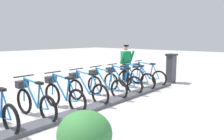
% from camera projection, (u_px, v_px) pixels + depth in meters
% --- Properties ---
extents(ground_plane, '(60.00, 60.00, 0.00)m').
position_uv_depth(ground_plane, '(83.00, 112.00, 5.77)').
color(ground_plane, '#BFB3B0').
extents(dock_rail_base, '(0.44, 9.31, 0.10)m').
position_uv_depth(dock_rail_base, '(83.00, 111.00, 5.76)').
color(dock_rail_base, '#47474C').
rests_on(dock_rail_base, ground).
extents(payment_kiosk, '(0.36, 0.52, 1.28)m').
position_uv_depth(payment_kiosk, '(171.00, 68.00, 9.56)').
color(payment_kiosk, '#38383D').
rests_on(payment_kiosk, ground).
extents(bike_docked_0, '(1.72, 0.54, 1.02)m').
position_uv_depth(bike_docked_0, '(146.00, 75.00, 9.13)').
color(bike_docked_0, black).
rests_on(bike_docked_0, ground).
extents(bike_docked_1, '(1.72, 0.54, 1.02)m').
position_uv_depth(bike_docked_1, '(134.00, 78.00, 8.50)').
color(bike_docked_1, black).
rests_on(bike_docked_1, ground).
extents(bike_docked_2, '(1.72, 0.54, 1.02)m').
position_uv_depth(bike_docked_2, '(121.00, 81.00, 7.86)').
color(bike_docked_2, black).
rests_on(bike_docked_2, ground).
extents(bike_docked_3, '(1.72, 0.54, 1.02)m').
position_uv_depth(bike_docked_3, '(105.00, 84.00, 7.23)').
color(bike_docked_3, black).
rests_on(bike_docked_3, ground).
extents(bike_docked_4, '(1.72, 0.54, 1.02)m').
position_uv_depth(bike_docked_4, '(86.00, 89.00, 6.60)').
color(bike_docked_4, black).
rests_on(bike_docked_4, ground).
extents(bike_docked_5, '(1.72, 0.54, 1.02)m').
position_uv_depth(bike_docked_5, '(62.00, 94.00, 5.96)').
color(bike_docked_5, black).
rests_on(bike_docked_5, ground).
extents(bike_docked_6, '(1.72, 0.54, 1.02)m').
position_uv_depth(bike_docked_6, '(34.00, 101.00, 5.33)').
color(bike_docked_6, black).
rests_on(bike_docked_6, ground).
extents(worker_near_rack, '(0.55, 0.68, 1.66)m').
position_uv_depth(worker_near_rack, '(126.00, 62.00, 9.68)').
color(worker_near_rack, white).
rests_on(worker_near_rack, ground).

